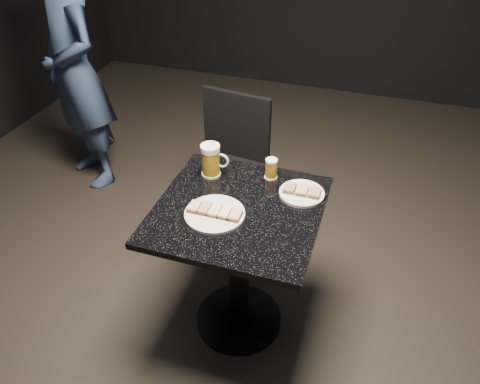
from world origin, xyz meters
name	(u,v)px	position (x,y,z in m)	size (l,w,h in m)	color
floor	(239,320)	(0.00, 0.00, 0.00)	(6.00, 6.00, 0.00)	black
plate_large	(215,214)	(-0.08, -0.08, 0.76)	(0.25, 0.25, 0.01)	silver
plate_small	(302,193)	(0.24, 0.18, 0.76)	(0.20, 0.20, 0.01)	silver
patron	(75,71)	(-1.43, 0.94, 0.81)	(0.59, 0.39, 1.63)	navy
table	(239,249)	(0.00, 0.00, 0.51)	(0.70, 0.70, 0.75)	black
beer_mug	(211,160)	(-0.20, 0.20, 0.83)	(0.13, 0.09, 0.16)	silver
beer_tumbler	(271,169)	(0.07, 0.26, 0.80)	(0.06, 0.06, 0.10)	white
chair	(228,161)	(-0.30, 0.70, 0.50)	(0.47, 0.47, 0.88)	black
canapes_on_plate_large	(215,211)	(-0.08, -0.08, 0.77)	(0.23, 0.07, 0.02)	#4C3521
canapes_on_plate_small	(302,190)	(0.24, 0.18, 0.77)	(0.16, 0.07, 0.02)	#4C3521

